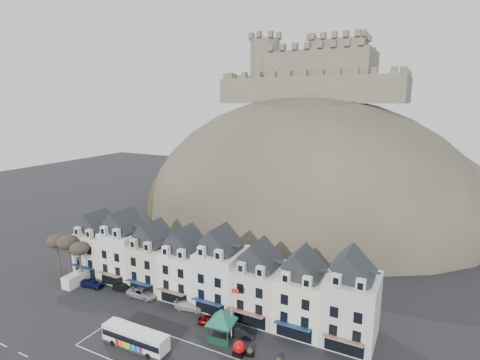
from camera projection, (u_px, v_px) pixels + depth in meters
name	position (u px, v px, depth m)	size (l,w,h in m)	color
ground	(139.00, 354.00, 48.91)	(300.00, 300.00, 0.00)	black
coach_bay_markings	(158.00, 353.00, 49.11)	(22.00, 7.50, 0.01)	silver
townhouse_terrace	(205.00, 269.00, 61.68)	(54.40, 9.35, 11.80)	silver
castle_hill	(307.00, 215.00, 108.40)	(100.00, 76.00, 68.00)	#3C382E
castle	(317.00, 74.00, 106.62)	(50.20, 22.20, 22.00)	#625A4B
tree_left_far	(57.00, 241.00, 69.60)	(3.61, 3.61, 8.24)	#393024
tree_left_mid	(67.00, 242.00, 68.19)	(3.78, 3.78, 8.64)	#393024
tree_left_near	(79.00, 249.00, 66.99)	(3.43, 3.43, 7.84)	#393024
bus	(135.00, 338.00, 49.91)	(9.81, 2.46, 2.76)	#262628
bus_shelter	(222.00, 316.00, 51.23)	(7.28, 7.28, 4.65)	#103020
red_buoy	(239.00, 348.00, 48.54)	(1.64, 1.64, 2.03)	black
flagpole	(232.00, 309.00, 51.42)	(1.12, 0.22, 7.78)	silver
white_van	(76.00, 279.00, 67.38)	(2.19, 4.77, 2.15)	white
planter_east	(250.00, 352.00, 48.51)	(1.25, 0.84, 1.14)	black
car_navy	(92.00, 283.00, 66.52)	(1.72, 4.26, 1.45)	#0B1239
car_black	(125.00, 287.00, 65.22)	(1.48, 4.24, 1.40)	black
car_silver	(143.00, 293.00, 63.14)	(2.57, 5.48, 1.55)	#A8A9AF
car_white	(189.00, 305.00, 59.41)	(1.90, 4.69, 1.36)	silver
car_maroon	(211.00, 321.00, 55.34)	(1.50, 3.74, 1.27)	#560504
car_charcoal	(240.00, 332.00, 52.58)	(1.45, 4.17, 1.37)	black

